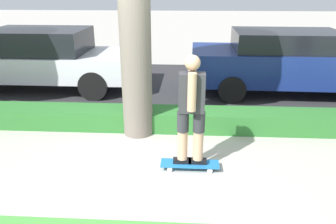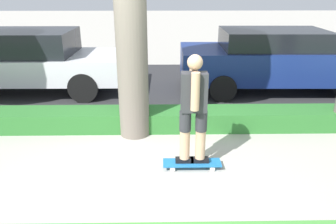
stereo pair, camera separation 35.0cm
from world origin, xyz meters
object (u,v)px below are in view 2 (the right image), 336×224
object	(u,v)px
skateboard	(192,163)
parked_car_middle	(276,59)
parked_car_front	(31,60)
skater_person	(194,108)

from	to	relation	value
skateboard	parked_car_middle	distance (m)	4.47
skateboard	parked_car_front	world-z (taller)	parked_car_front
skater_person	parked_car_middle	xyz separation A→B (m)	(2.36, 3.74, -0.15)
skater_person	parked_car_front	distance (m)	5.23
skater_person	skateboard	bearing A→B (deg)	-165.96
parked_car_middle	skateboard	bearing A→B (deg)	-121.15
skateboard	skater_person	bearing A→B (deg)	14.04
skateboard	parked_car_front	size ratio (longest dim) A/B	0.19
skater_person	parked_car_front	bearing A→B (deg)	133.88
skater_person	parked_car_front	size ratio (longest dim) A/B	0.35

